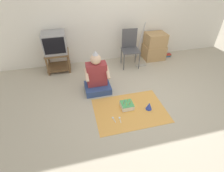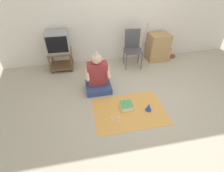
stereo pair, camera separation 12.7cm
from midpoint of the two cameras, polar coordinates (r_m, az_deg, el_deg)
The scene contains 14 objects.
ground_plane at distance 3.60m, azimuth 12.02°, elevation -5.26°, with size 16.00×16.00×0.00m, color #BCB29E.
wall_back at distance 4.71m, azimuth 4.73°, elevation 23.22°, with size 6.40×0.06×2.55m.
tv_stand at distance 4.64m, azimuth -15.60°, elevation 8.70°, with size 0.57×0.51×0.48m.
tv at distance 4.47m, azimuth -16.52°, elevation 13.68°, with size 0.53×0.46×0.48m.
folding_chair at distance 4.57m, azimuth 7.59°, elevation 12.77°, with size 0.47×0.44×0.94m.
cardboard_box_stack at distance 5.08m, azimuth 15.50°, elevation 12.01°, with size 0.57×0.46×0.73m.
dust_mop at distance 4.70m, azimuth 10.94°, elevation 10.40°, with size 0.28×0.45×1.15m.
book_pile at distance 5.42m, azimuth 19.45°, elevation 9.09°, with size 0.20×0.12×0.07m.
person_seated at distance 3.68m, azimuth -3.68°, elevation 2.89°, with size 0.54×0.46×0.92m.
party_cloth at distance 3.37m, azimuth 6.74°, elevation -8.07°, with size 1.34×0.96×0.01m.
birthday_cake at distance 3.39m, azimuth 5.80°, elevation -6.44°, with size 0.23×0.23×0.16m.
party_hat_blue at distance 3.39m, azimuth 12.95°, elevation -6.73°, with size 0.12×0.12×0.16m.
plastic_spoon_near at distance 3.20m, azimuth 1.11°, elevation -10.53°, with size 0.05×0.14×0.01m.
plastic_spoon_far at distance 3.20m, azimuth 3.24°, elevation -10.60°, with size 0.04×0.15×0.01m.
Camera 2 is at (-1.18, -2.44, 2.36)m, focal length 28.00 mm.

